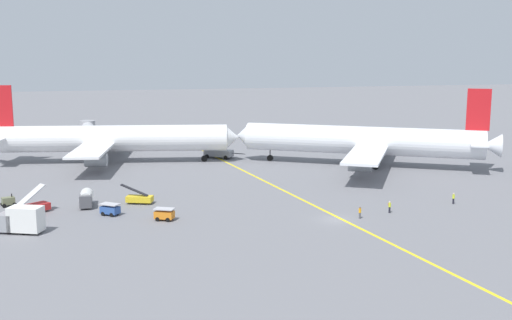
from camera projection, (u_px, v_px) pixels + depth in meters
ground_plane at (335, 220)px, 86.78m from camera, size 600.00×600.00×0.00m
taxiway_stripe at (309, 203)px, 96.23m from camera, size 17.41×118.87×0.01m
airliner_at_gate_left at (110, 139)px, 129.95m from camera, size 53.39×40.16×16.34m
airliner_being_pushed at (363, 141)px, 126.47m from camera, size 48.68×43.93×16.14m
pushback_tug at (218, 152)px, 136.25m from camera, size 8.48×6.58×3.03m
gse_gpu_cart_small at (8, 201)px, 94.14m from camera, size 2.50×2.19×1.90m
gse_baggage_cart_near_cluster at (110, 209)px, 88.97m from camera, size 3.12×2.91×1.71m
gse_catering_truck_tall at (21, 220)px, 80.24m from camera, size 6.31×4.48×3.50m
gse_stair_truck_yellow at (33, 206)px, 90.14m from camera, size 4.83×4.23×4.06m
gse_belt_loader_portside at (139, 198)px, 95.80m from camera, size 5.04×3.09×3.02m
gse_fuel_bowser_stubby at (86, 198)px, 93.79m from camera, size 2.14×4.96×2.40m
gse_baggage_cart_trailing at (164, 214)px, 86.33m from camera, size 3.15×2.62×1.71m
ground_crew_marshaller_foreground at (360, 212)px, 87.20m from camera, size 0.36×0.47×1.71m
ground_crew_ramp_agent_by_cones at (390, 207)px, 90.29m from camera, size 0.50×0.36×1.74m
ground_crew_wing_walker_right at (453, 198)px, 95.56m from camera, size 0.36×0.49×1.72m
jet_bridge at (89, 130)px, 152.93m from camera, size 4.58×16.41×5.77m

